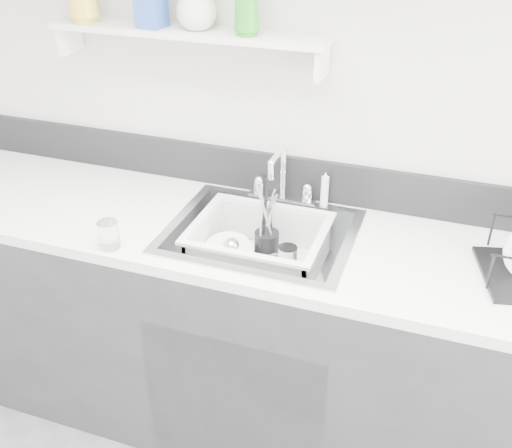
% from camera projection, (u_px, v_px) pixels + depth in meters
% --- Properties ---
extents(room_shell, '(3.50, 3.00, 2.60)m').
position_uv_depth(room_shell, '(110.00, 80.00, 1.02)').
color(room_shell, silver).
rests_on(room_shell, ground).
extents(counter_run, '(3.20, 0.62, 0.92)m').
position_uv_depth(counter_run, '(260.00, 334.00, 2.30)').
color(counter_run, '#2A2A2D').
rests_on(counter_run, ground).
extents(backsplash, '(3.20, 0.02, 0.16)m').
position_uv_depth(backsplash, '(286.00, 176.00, 2.27)').
color(backsplash, black).
rests_on(backsplash, counter_run).
extents(sink, '(0.64, 0.52, 0.20)m').
position_uv_depth(sink, '(261.00, 254.00, 2.11)').
color(sink, silver).
rests_on(sink, counter_run).
extents(faucet, '(0.26, 0.18, 0.23)m').
position_uv_depth(faucet, '(282.00, 186.00, 2.23)').
color(faucet, silver).
rests_on(faucet, counter_run).
extents(side_sprayer, '(0.03, 0.03, 0.14)m').
position_uv_depth(side_sprayer, '(325.00, 189.00, 2.19)').
color(side_sprayer, silver).
rests_on(side_sprayer, counter_run).
extents(wall_shelf, '(1.00, 0.16, 0.12)m').
position_uv_depth(wall_shelf, '(187.00, 34.00, 2.05)').
color(wall_shelf, silver).
rests_on(wall_shelf, room_shell).
extents(wash_tub, '(0.58, 0.53, 0.18)m').
position_uv_depth(wash_tub, '(259.00, 248.00, 2.12)').
color(wash_tub, silver).
rests_on(wash_tub, sink).
extents(plate_stack, '(0.23, 0.22, 0.09)m').
position_uv_depth(plate_stack, '(230.00, 259.00, 2.15)').
color(plate_stack, white).
rests_on(plate_stack, wash_tub).
extents(utensil_cup, '(0.09, 0.09, 0.30)m').
position_uv_depth(utensil_cup, '(267.00, 244.00, 2.17)').
color(utensil_cup, black).
rests_on(utensil_cup, wash_tub).
extents(ladle, '(0.27, 0.24, 0.08)m').
position_uv_depth(ladle, '(241.00, 260.00, 2.12)').
color(ladle, silver).
rests_on(ladle, wash_tub).
extents(tumbler_in_tub, '(0.08, 0.08, 0.10)m').
position_uv_depth(tumbler_in_tub, '(287.00, 259.00, 2.10)').
color(tumbler_in_tub, white).
rests_on(tumbler_in_tub, wash_tub).
extents(tumbler_counter, '(0.08, 0.08, 0.09)m').
position_uv_depth(tumbler_counter, '(109.00, 235.00, 1.96)').
color(tumbler_counter, white).
rests_on(tumbler_counter, counter_run).
extents(bowl_small, '(0.14, 0.14, 0.04)m').
position_uv_depth(bowl_small, '(282.00, 279.00, 2.05)').
color(bowl_small, white).
rests_on(bowl_small, wash_tub).
extents(soap_bottle_c, '(0.14, 0.14, 0.17)m').
position_uv_depth(soap_bottle_c, '(196.00, 3.00, 1.99)').
color(soap_bottle_c, silver).
rests_on(soap_bottle_c, wall_shelf).
extents(soap_bottle_d, '(0.11, 0.11, 0.22)m').
position_uv_depth(soap_bottle_d, '(247.00, 1.00, 1.90)').
color(soap_bottle_d, '#218C1D').
rests_on(soap_bottle_d, wall_shelf).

